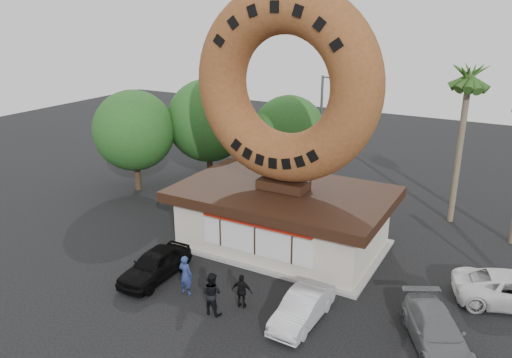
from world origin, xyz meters
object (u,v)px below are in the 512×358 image
object	(u,v)px
donut_shop	(283,216)
person_left	(186,275)
car_grey	(436,331)
person_right	(242,291)
person_center	(212,293)
giant_donut	(285,85)
street_lamp	(323,126)
car_black	(155,265)
car_silver	(302,308)

from	to	relation	value
donut_shop	person_left	bearing A→B (deg)	-104.48
car_grey	person_right	bearing A→B (deg)	161.88
person_center	donut_shop	bearing A→B (deg)	-86.76
giant_donut	street_lamp	xyz separation A→B (m)	(-1.86, 10.00, -4.25)
giant_donut	street_lamp	world-z (taller)	giant_donut
person_left	car_black	distance (m)	2.14
giant_donut	person_center	world-z (taller)	giant_donut
street_lamp	person_left	bearing A→B (deg)	-89.38
giant_donut	person_center	size ratio (longest dim) A/B	5.18
person_center	car_grey	distance (m)	9.03
donut_shop	giant_donut	distance (m)	6.97
street_lamp	person_right	xyz separation A→B (m)	(2.97, -16.24, -3.70)
street_lamp	donut_shop	bearing A→B (deg)	-79.50
car_grey	street_lamp	bearing A→B (deg)	98.03
person_left	car_grey	bearing A→B (deg)	-169.55
street_lamp	person_left	world-z (taller)	street_lamp
car_silver	car_grey	bearing A→B (deg)	13.49
person_center	giant_donut	bearing A→B (deg)	-86.77
person_left	car_black	world-z (taller)	person_left
person_center	person_right	bearing A→B (deg)	-129.84
giant_donut	person_left	bearing A→B (deg)	-104.45
person_left	person_right	world-z (taller)	person_left
car_silver	person_right	bearing A→B (deg)	-172.15
giant_donut	car_grey	size ratio (longest dim) A/B	2.18
donut_shop	car_grey	world-z (taller)	donut_shop
street_lamp	car_grey	size ratio (longest dim) A/B	1.77
person_right	donut_shop	bearing A→B (deg)	-91.03
street_lamp	person_right	world-z (taller)	street_lamp
donut_shop	person_left	distance (m)	6.76
car_silver	car_grey	world-z (taller)	car_grey
person_right	car_grey	xyz separation A→B (m)	(7.83, 1.36, -0.13)
person_left	person_right	size ratio (longest dim) A/B	1.20
person_right	person_center	bearing A→B (deg)	37.59
donut_shop	person_center	size ratio (longest dim) A/B	5.88
street_lamp	car_silver	size ratio (longest dim) A/B	2.05
car_black	car_grey	world-z (taller)	car_black
car_black	person_right	bearing A→B (deg)	-1.90
person_left	giant_donut	bearing A→B (deg)	-102.73
person_left	person_center	world-z (taller)	person_center
person_left	person_center	xyz separation A→B (m)	(1.92, -0.73, 0.01)
donut_shop	person_right	bearing A→B (deg)	-79.80
donut_shop	car_black	xyz separation A→B (m)	(-3.77, -6.12, -1.05)
car_silver	giant_donut	bearing A→B (deg)	124.52
person_right	car_silver	bearing A→B (deg)	174.91
car_grey	car_black	bearing A→B (deg)	157.68
person_left	person_right	distance (m)	2.81
giant_donut	car_black	xyz separation A→B (m)	(-3.77, -6.14, -8.02)
person_center	car_black	xyz separation A→B (m)	(-4.01, 1.11, -0.23)
giant_donut	street_lamp	distance (m)	11.02
giant_donut	person_right	bearing A→B (deg)	-79.83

